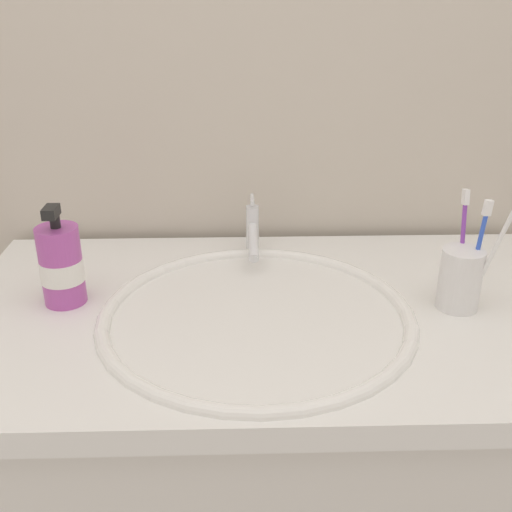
% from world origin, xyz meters
% --- Properties ---
extents(tiled_wall_back, '(2.23, 0.04, 2.40)m').
position_xyz_m(tiled_wall_back, '(0.00, 0.33, 1.20)').
color(tiled_wall_back, beige).
rests_on(tiled_wall_back, ground).
extents(vanity_counter, '(1.03, 0.58, 0.84)m').
position_xyz_m(vanity_counter, '(0.00, 0.00, 0.42)').
color(vanity_counter, silver).
rests_on(vanity_counter, ground).
extents(sink_basin, '(0.49, 0.49, 0.13)m').
position_xyz_m(sink_basin, '(-0.04, -0.03, 0.79)').
color(sink_basin, white).
rests_on(sink_basin, vanity_counter).
extents(faucet, '(0.02, 0.15, 0.10)m').
position_xyz_m(faucet, '(-0.04, 0.20, 0.89)').
color(faucet, silver).
rests_on(faucet, sink_basin).
extents(toothbrush_cup, '(0.07, 0.07, 0.10)m').
position_xyz_m(toothbrush_cup, '(0.28, -0.01, 0.89)').
color(toothbrush_cup, white).
rests_on(toothbrush_cup, vanity_counter).
extents(toothbrush_white, '(0.06, 0.04, 0.21)m').
position_xyz_m(toothbrush_white, '(0.32, -0.04, 0.96)').
color(toothbrush_white, white).
rests_on(toothbrush_white, toothbrush_cup).
extents(toothbrush_purple, '(0.01, 0.04, 0.18)m').
position_xyz_m(toothbrush_purple, '(0.29, 0.02, 0.95)').
color(toothbrush_purple, purple).
rests_on(toothbrush_purple, toothbrush_cup).
extents(toothbrush_blue, '(0.02, 0.01, 0.17)m').
position_xyz_m(toothbrush_blue, '(0.30, -0.01, 0.94)').
color(toothbrush_blue, blue).
rests_on(toothbrush_blue, toothbrush_cup).
extents(soap_dispenser, '(0.07, 0.07, 0.17)m').
position_xyz_m(soap_dispenser, '(-0.35, 0.03, 0.90)').
color(soap_dispenser, '#B24CA5').
rests_on(soap_dispenser, vanity_counter).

